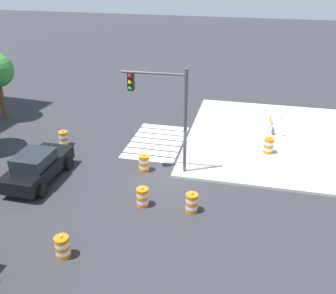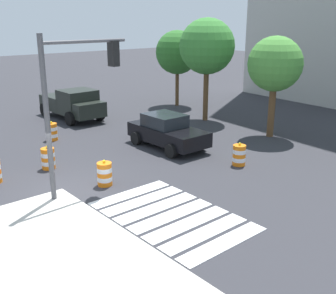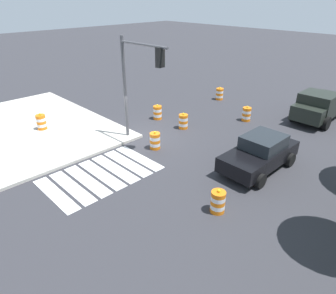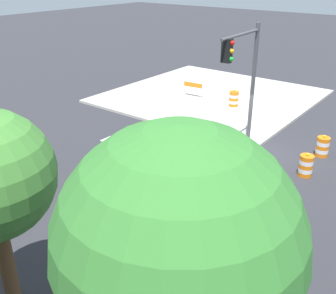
{
  "view_description": "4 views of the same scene",
  "coord_description": "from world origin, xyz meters",
  "px_view_note": "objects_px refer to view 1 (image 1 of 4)",
  "views": [
    {
      "loc": [
        -16.54,
        -3.67,
        10.31
      ],
      "look_at": [
        1.93,
        0.6,
        0.79
      ],
      "focal_mm": 40.58,
      "sensor_mm": 36.0,
      "label": 1
    },
    {
      "loc": [
        12.97,
        -6.05,
        6.05
      ],
      "look_at": [
        2.33,
        3.09,
        1.67
      ],
      "focal_mm": 43.74,
      "sensor_mm": 36.0,
      "label": 2
    },
    {
      "loc": [
        10.14,
        12.53,
        7.51
      ],
      "look_at": [
        1.0,
        3.15,
        0.86
      ],
      "focal_mm": 32.45,
      "sensor_mm": 36.0,
      "label": 3
    },
    {
      "loc": [
        -6.96,
        15.44,
        7.8
      ],
      "look_at": [
        2.4,
        3.3,
        0.79
      ],
      "focal_mm": 42.34,
      "sensor_mm": 36.0,
      "label": 4
    }
  ],
  "objects_px": {
    "traffic_barrel_median_near": "(143,197)",
    "construction_barricade": "(273,124)",
    "traffic_barrel_lane_center": "(192,203)",
    "traffic_light_pole": "(163,103)",
    "traffic_barrel_near_corner": "(62,247)",
    "traffic_barrel_far_curb": "(144,163)",
    "sports_car": "(38,166)",
    "traffic_barrel_median_far": "(64,138)",
    "traffic_barrel_on_sidewalk": "(269,145)"
  },
  "relations": [
    {
      "from": "traffic_barrel_median_near",
      "to": "construction_barricade",
      "type": "distance_m",
      "value": 11.23
    },
    {
      "from": "traffic_barrel_lane_center",
      "to": "traffic_light_pole",
      "type": "relative_size",
      "value": 0.19
    },
    {
      "from": "traffic_barrel_near_corner",
      "to": "traffic_barrel_median_near",
      "type": "height_order",
      "value": "same"
    },
    {
      "from": "traffic_barrel_lane_center",
      "to": "construction_barricade",
      "type": "distance_m",
      "value": 10.14
    },
    {
      "from": "traffic_barrel_median_near",
      "to": "traffic_barrel_far_curb",
      "type": "bearing_deg",
      "value": 14.96
    },
    {
      "from": "construction_barricade",
      "to": "traffic_light_pole",
      "type": "bearing_deg",
      "value": 137.6
    },
    {
      "from": "sports_car",
      "to": "traffic_barrel_median_far",
      "type": "height_order",
      "value": "sports_car"
    },
    {
      "from": "sports_car",
      "to": "traffic_barrel_median_far",
      "type": "relative_size",
      "value": 4.24
    },
    {
      "from": "traffic_barrel_far_curb",
      "to": "traffic_barrel_near_corner",
      "type": "bearing_deg",
      "value": 170.31
    },
    {
      "from": "sports_car",
      "to": "construction_barricade",
      "type": "height_order",
      "value": "sports_car"
    },
    {
      "from": "traffic_barrel_median_far",
      "to": "construction_barricade",
      "type": "distance_m",
      "value": 13.21
    },
    {
      "from": "traffic_barrel_far_curb",
      "to": "construction_barricade",
      "type": "relative_size",
      "value": 0.78
    },
    {
      "from": "traffic_barrel_near_corner",
      "to": "traffic_barrel_lane_center",
      "type": "xyz_separation_m",
      "value": [
        3.96,
        -4.3,
        0.0
      ]
    },
    {
      "from": "traffic_barrel_far_curb",
      "to": "sports_car",
      "type": "bearing_deg",
      "value": 113.55
    },
    {
      "from": "traffic_barrel_far_curb",
      "to": "traffic_barrel_on_sidewalk",
      "type": "height_order",
      "value": "traffic_barrel_on_sidewalk"
    },
    {
      "from": "traffic_barrel_lane_center",
      "to": "traffic_barrel_on_sidewalk",
      "type": "distance_m",
      "value": 7.22
    },
    {
      "from": "sports_car",
      "to": "traffic_barrel_median_far",
      "type": "bearing_deg",
      "value": 9.09
    },
    {
      "from": "sports_car",
      "to": "traffic_barrel_lane_center",
      "type": "height_order",
      "value": "sports_car"
    },
    {
      "from": "traffic_barrel_lane_center",
      "to": "traffic_barrel_median_far",
      "type": "bearing_deg",
      "value": 60.72
    },
    {
      "from": "traffic_barrel_near_corner",
      "to": "traffic_barrel_median_far",
      "type": "relative_size",
      "value": 1.0
    },
    {
      "from": "traffic_barrel_lane_center",
      "to": "traffic_light_pole",
      "type": "height_order",
      "value": "traffic_light_pole"
    },
    {
      "from": "traffic_barrel_median_near",
      "to": "traffic_barrel_far_curb",
      "type": "xyz_separation_m",
      "value": [
        3.1,
        0.83,
        0.0
      ]
    },
    {
      "from": "traffic_barrel_median_near",
      "to": "traffic_barrel_lane_center",
      "type": "xyz_separation_m",
      "value": [
        0.07,
        -2.27,
        0.0
      ]
    },
    {
      "from": "traffic_barrel_median_near",
      "to": "traffic_barrel_lane_center",
      "type": "relative_size",
      "value": 1.0
    },
    {
      "from": "traffic_barrel_near_corner",
      "to": "sports_car",
      "type": "bearing_deg",
      "value": 38.11
    },
    {
      "from": "traffic_barrel_on_sidewalk",
      "to": "traffic_light_pole",
      "type": "xyz_separation_m",
      "value": [
        -3.23,
        5.45,
        3.31
      ]
    },
    {
      "from": "traffic_barrel_near_corner",
      "to": "traffic_barrel_on_sidewalk",
      "type": "xyz_separation_m",
      "value": [
        10.34,
        -7.67,
        0.15
      ]
    },
    {
      "from": "construction_barricade",
      "to": "traffic_barrel_lane_center",
      "type": "bearing_deg",
      "value": 158.76
    },
    {
      "from": "traffic_barrel_median_near",
      "to": "traffic_barrel_median_far",
      "type": "relative_size",
      "value": 1.0
    },
    {
      "from": "traffic_light_pole",
      "to": "construction_barricade",
      "type": "bearing_deg",
      "value": -42.4
    },
    {
      "from": "construction_barricade",
      "to": "traffic_light_pole",
      "type": "xyz_separation_m",
      "value": [
        -6.3,
        5.75,
        3.19
      ]
    },
    {
      "from": "traffic_barrel_median_near",
      "to": "construction_barricade",
      "type": "height_order",
      "value": "construction_barricade"
    },
    {
      "from": "construction_barricade",
      "to": "traffic_barrel_far_curb",
      "type": "bearing_deg",
      "value": 133.46
    },
    {
      "from": "traffic_barrel_lane_center",
      "to": "traffic_light_pole",
      "type": "bearing_deg",
      "value": 33.41
    },
    {
      "from": "traffic_barrel_median_far",
      "to": "construction_barricade",
      "type": "height_order",
      "value": "construction_barricade"
    },
    {
      "from": "traffic_barrel_lane_center",
      "to": "construction_barricade",
      "type": "relative_size",
      "value": 0.78
    },
    {
      "from": "sports_car",
      "to": "traffic_barrel_median_far",
      "type": "xyz_separation_m",
      "value": [
        4.03,
        0.64,
        -0.36
      ]
    },
    {
      "from": "sports_car",
      "to": "traffic_barrel_median_near",
      "type": "height_order",
      "value": "sports_car"
    },
    {
      "from": "traffic_barrel_near_corner",
      "to": "traffic_barrel_median_far",
      "type": "bearing_deg",
      "value": 26.57
    },
    {
      "from": "traffic_barrel_median_far",
      "to": "traffic_barrel_lane_center",
      "type": "bearing_deg",
      "value": -119.28
    },
    {
      "from": "traffic_barrel_near_corner",
      "to": "traffic_barrel_median_far",
      "type": "xyz_separation_m",
      "value": [
        8.85,
        4.43,
        0.0
      ]
    },
    {
      "from": "traffic_barrel_on_sidewalk",
      "to": "traffic_light_pole",
      "type": "distance_m",
      "value": 7.15
    },
    {
      "from": "traffic_barrel_near_corner",
      "to": "traffic_barrel_lane_center",
      "type": "relative_size",
      "value": 1.0
    },
    {
      "from": "traffic_barrel_median_near",
      "to": "traffic_light_pole",
      "type": "relative_size",
      "value": 0.19
    },
    {
      "from": "traffic_barrel_median_near",
      "to": "traffic_barrel_far_curb",
      "type": "distance_m",
      "value": 3.21
    },
    {
      "from": "traffic_barrel_lane_center",
      "to": "traffic_light_pole",
      "type": "xyz_separation_m",
      "value": [
        3.15,
        2.08,
        3.46
      ]
    },
    {
      "from": "traffic_barrel_far_curb",
      "to": "traffic_barrel_median_near",
      "type": "bearing_deg",
      "value": -165.04
    },
    {
      "from": "traffic_barrel_lane_center",
      "to": "traffic_barrel_on_sidewalk",
      "type": "bearing_deg",
      "value": -27.88
    },
    {
      "from": "traffic_barrel_on_sidewalk",
      "to": "traffic_barrel_far_curb",
      "type": "bearing_deg",
      "value": 117.38
    },
    {
      "from": "traffic_barrel_median_far",
      "to": "traffic_barrel_far_curb",
      "type": "xyz_separation_m",
      "value": [
        -1.86,
        -5.62,
        0.0
      ]
    }
  ]
}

